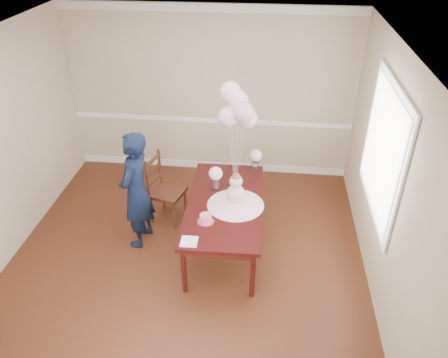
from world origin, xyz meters
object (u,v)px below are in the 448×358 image
birthday_cake (206,218)px  woman (136,191)px  dining_chair_seat (168,193)px  dining_table_top (225,204)px

birthday_cake → woman: size_ratio=0.09×
woman → birthday_cake: bearing=75.3°
dining_chair_seat → woman: woman is taller
dining_table_top → dining_chair_seat: dining_table_top is taller
dining_table_top → birthday_cake: 0.47m
dining_table_top → woman: size_ratio=1.16×
dining_table_top → birthday_cake: birthday_cake is taller
birthday_cake → dining_chair_seat: 1.20m
woman → dining_chair_seat: bearing=161.8°
dining_table_top → birthday_cake: size_ratio=13.33×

